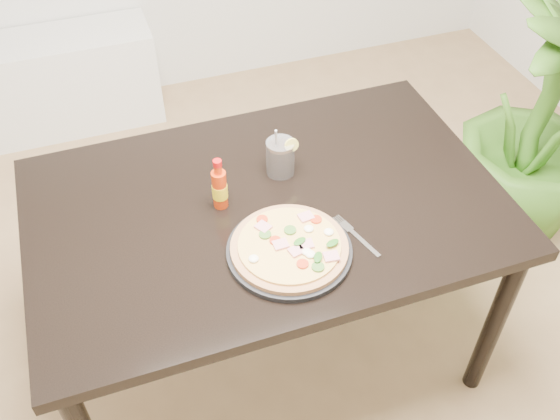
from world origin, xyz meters
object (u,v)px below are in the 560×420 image
object	(u,v)px
hot_sauce_bottle	(220,188)
fork	(355,235)
pizza	(290,246)
dining_table	(267,222)
media_console	(17,90)
houseplant	(539,126)
cola_cup	(280,158)
plate	(289,251)

from	to	relation	value
hot_sauce_bottle	fork	size ratio (longest dim) A/B	0.92
pizza	fork	bearing A→B (deg)	-0.03
dining_table	hot_sauce_bottle	xyz separation A→B (m)	(-0.13, 0.03, 0.15)
hot_sauce_bottle	fork	bearing A→B (deg)	-37.06
fork	media_console	world-z (taller)	fork
hot_sauce_bottle	houseplant	distance (m)	1.41
dining_table	pizza	size ratio (longest dim) A/B	4.36
cola_cup	houseplant	xyz separation A→B (m)	(1.15, 0.16, -0.28)
cola_cup	pizza	bearing A→B (deg)	-104.98
houseplant	media_console	size ratio (longest dim) A/B	0.75
fork	houseplant	bearing A→B (deg)	8.99
dining_table	houseplant	bearing A→B (deg)	12.64
hot_sauce_bottle	houseplant	xyz separation A→B (m)	(1.36, 0.24, -0.29)
hot_sauce_bottle	cola_cup	world-z (taller)	cola_cup
media_console	fork	bearing A→B (deg)	-63.01
fork	media_console	bearing A→B (deg)	100.91
houseplant	cola_cup	bearing A→B (deg)	-172.16
hot_sauce_bottle	fork	xyz separation A→B (m)	(0.32, -0.24, -0.06)
cola_cup	fork	xyz separation A→B (m)	(0.11, -0.33, -0.05)
fork	cola_cup	bearing A→B (deg)	92.11
pizza	houseplant	world-z (taller)	houseplant
plate	houseplant	world-z (taller)	houseplant
media_console	hot_sauce_bottle	bearing A→B (deg)	-68.72
pizza	hot_sauce_bottle	world-z (taller)	hot_sauce_bottle
pizza	fork	distance (m)	0.20
fork	media_console	xyz separation A→B (m)	(-0.97, 1.90, -0.50)
plate	hot_sauce_bottle	xyz separation A→B (m)	(-0.13, 0.24, 0.06)
plate	cola_cup	size ratio (longest dim) A/B	1.94
dining_table	cola_cup	distance (m)	0.20
cola_cup	houseplant	bearing A→B (deg)	7.84
plate	media_console	bearing A→B (deg)	112.07
cola_cup	plate	bearing A→B (deg)	-105.28
cola_cup	houseplant	world-z (taller)	houseplant
houseplant	pizza	bearing A→B (deg)	-158.51
dining_table	fork	distance (m)	0.30
cola_cup	fork	distance (m)	0.35
dining_table	pizza	distance (m)	0.24
dining_table	media_console	bearing A→B (deg)	114.63
fork	hot_sauce_bottle	bearing A→B (deg)	126.86
dining_table	plate	xyz separation A→B (m)	(-0.00, -0.21, 0.09)
fork	houseplant	size ratio (longest dim) A/B	0.18
pizza	fork	xyz separation A→B (m)	(0.20, -0.00, -0.02)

